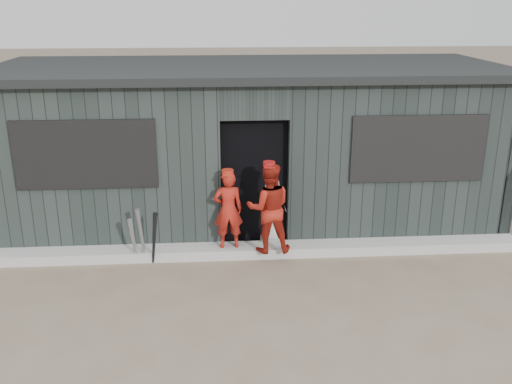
{
  "coord_description": "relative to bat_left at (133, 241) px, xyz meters",
  "views": [
    {
      "loc": [
        -0.54,
        -5.93,
        3.64
      ],
      "look_at": [
        0.0,
        1.8,
        1.0
      ],
      "focal_mm": 40.0,
      "sensor_mm": 36.0,
      "label": 1
    }
  ],
  "objects": [
    {
      "name": "bat_left",
      "position": [
        0.0,
        0.0,
        0.0
      ],
      "size": [
        0.1,
        0.3,
        0.75
      ],
      "primitive_type": "cone",
      "rotation": [
        0.3,
        0.0,
        -0.13
      ],
      "color": "gray",
      "rests_on": "ground"
    },
    {
      "name": "bat_mid",
      "position": [
        0.11,
        0.04,
        0.05
      ],
      "size": [
        0.14,
        0.21,
        0.85
      ],
      "primitive_type": "cone",
      "rotation": [
        0.15,
        0.0,
        -0.39
      ],
      "color": "gray",
      "rests_on": "ground"
    },
    {
      "name": "player_red_right",
      "position": [
        1.93,
        0.03,
        0.44
      ],
      "size": [
        0.64,
        0.5,
        1.32
      ],
      "primitive_type": "imported",
      "rotation": [
        0.0,
        0.0,
        3.14
      ],
      "color": "maroon",
      "rests_on": "curb"
    },
    {
      "name": "dugout",
      "position": [
        1.76,
        1.89,
        0.91
      ],
      "size": [
        8.3,
        3.3,
        2.62
      ],
      "color": "black",
      "rests_on": "ground"
    },
    {
      "name": "curb",
      "position": [
        1.76,
        0.2,
        -0.3
      ],
      "size": [
        8.0,
        0.36,
        0.15
      ],
      "primitive_type": "cube",
      "color": "#ABABA6",
      "rests_on": "ground"
    },
    {
      "name": "bat_right",
      "position": [
        0.3,
        -0.06,
        0.05
      ],
      "size": [
        0.19,
        0.28,
        0.85
      ],
      "primitive_type": "cone",
      "rotation": [
        0.25,
        0.0,
        0.47
      ],
      "color": "black",
      "rests_on": "ground"
    },
    {
      "name": "player_red_left",
      "position": [
        1.36,
        0.2,
        0.36
      ],
      "size": [
        0.45,
        0.31,
        1.16
      ],
      "primitive_type": "imported",
      "rotation": [
        0.0,
        0.0,
        3.23
      ],
      "color": "#A41E14",
      "rests_on": "curb"
    },
    {
      "name": "player_grey_back",
      "position": [
        2.04,
        0.59,
        0.17
      ],
      "size": [
        0.58,
        0.42,
        1.09
      ],
      "primitive_type": "imported",
      "rotation": [
        0.0,
        0.0,
        2.99
      ],
      "color": "#B8B8B8",
      "rests_on": "ground"
    },
    {
      "name": "ground",
      "position": [
        1.76,
        -1.62,
        -0.37
      ],
      "size": [
        80.0,
        80.0,
        0.0
      ],
      "primitive_type": "plane",
      "color": "brown",
      "rests_on": "ground"
    }
  ]
}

